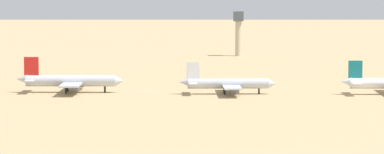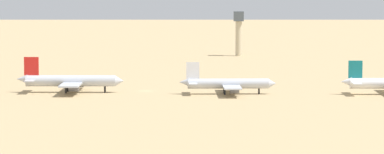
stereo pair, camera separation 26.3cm
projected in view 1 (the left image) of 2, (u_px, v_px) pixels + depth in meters
name	position (u px, v px, depth m)	size (l,w,h in m)	color
ground	(146.00, 91.00, 371.56)	(4000.00, 4000.00, 0.00)	tan
parked_jet_red_3	(70.00, 81.00, 366.35)	(37.33, 31.34, 12.34)	silver
parked_jet_white_4	(227.00, 84.00, 361.28)	(33.28, 28.06, 10.99)	silver
control_tower	(238.00, 29.00, 537.25)	(5.20, 5.20, 22.66)	#C6B793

